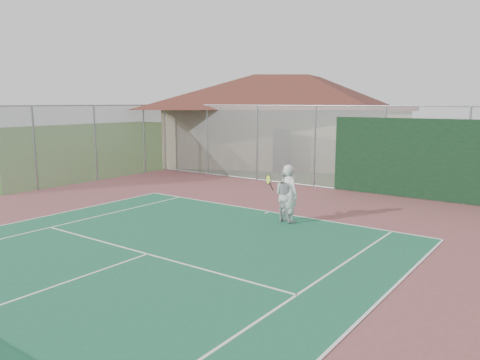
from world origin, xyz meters
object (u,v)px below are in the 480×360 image
at_px(clubhouse, 288,110).
at_px(bleachers, 248,157).
at_px(player_white_front, 288,194).
at_px(player_grey_back, 286,196).

xyz_separation_m(clubhouse, bleachers, (-0.75, -3.21, -2.62)).
distance_m(player_white_front, player_grey_back, 0.15).
bearing_deg(player_grey_back, bleachers, -37.02).
bearing_deg(clubhouse, player_grey_back, -84.57).
xyz_separation_m(clubhouse, player_grey_back, (7.45, -12.77, -2.33)).
relative_size(clubhouse, bleachers, 5.98).
height_order(clubhouse, player_grey_back, clubhouse).
distance_m(clubhouse, player_grey_back, 14.97).
distance_m(clubhouse, bleachers, 4.21).
distance_m(bleachers, player_grey_back, 12.60).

